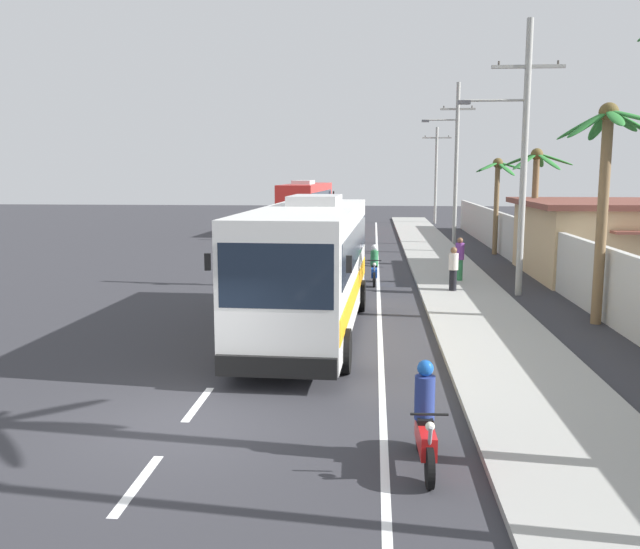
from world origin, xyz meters
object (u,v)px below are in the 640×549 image
at_px(coach_bus_far_lane, 306,205).
at_px(motorcycle_trailing, 374,268).
at_px(pedestrian_near_kerb, 453,268).
at_px(palm_fourth, 536,183).
at_px(motorcycle_beside_bus, 425,425).
at_px(palm_nearest, 606,168).
at_px(pedestrian_far_walk, 460,258).
at_px(utility_pole_far, 455,160).
at_px(utility_pole_mid, 522,152).
at_px(coach_bus_foreground, 310,263).
at_px(utility_pole_distant, 436,173).
at_px(palm_third, 497,184).

distance_m(coach_bus_far_lane, motorcycle_trailing, 24.74).
xyz_separation_m(pedestrian_near_kerb, palm_fourth, (4.61, 7.46, 3.03)).
relative_size(motorcycle_beside_bus, pedestrian_near_kerb, 1.19).
bearing_deg(coach_bus_far_lane, motorcycle_trailing, -77.86).
height_order(pedestrian_near_kerb, palm_nearest, palm_nearest).
bearing_deg(palm_nearest, coach_bus_far_lane, 111.09).
distance_m(pedestrian_far_walk, utility_pole_far, 15.79).
bearing_deg(utility_pole_mid, coach_bus_foreground, -137.46).
height_order(coach_bus_foreground, coach_bus_far_lane, coach_bus_far_lane).
relative_size(pedestrian_far_walk, utility_pole_far, 0.18).
bearing_deg(utility_pole_distant, pedestrian_near_kerb, -93.92).
height_order(pedestrian_far_walk, utility_pole_distant, utility_pole_distant).
relative_size(motorcycle_trailing, pedestrian_far_walk, 1.11).
relative_size(pedestrian_near_kerb, palm_fourth, 0.29).
bearing_deg(motorcycle_trailing, pedestrian_far_walk, 6.39).
xyz_separation_m(coach_bus_far_lane, utility_pole_distant, (10.57, 9.05, 2.40)).
bearing_deg(motorcycle_beside_bus, utility_pole_mid, 73.51).
bearing_deg(coach_bus_foreground, motorcycle_trailing, 78.02).
xyz_separation_m(motorcycle_trailing, pedestrian_near_kerb, (2.95, -2.09, 0.34)).
height_order(motorcycle_beside_bus, pedestrian_near_kerb, pedestrian_near_kerb).
xyz_separation_m(pedestrian_near_kerb, palm_third, (3.77, 12.75, 2.89)).
distance_m(coach_bus_foreground, utility_pole_far, 25.35).
xyz_separation_m(coach_bus_foreground, palm_nearest, (8.58, 1.86, 2.65)).
bearing_deg(motorcycle_beside_bus, utility_pole_far, 82.78).
bearing_deg(coach_bus_foreground, palm_nearest, 12.21).
xyz_separation_m(utility_pole_far, palm_third, (1.77, -4.87, -1.39)).
xyz_separation_m(pedestrian_far_walk, utility_pole_mid, (1.80, -2.51, 4.20)).
xyz_separation_m(pedestrian_near_kerb, utility_pole_mid, (2.34, -0.03, 4.27)).
bearing_deg(motorcycle_beside_bus, coach_bus_far_lane, 98.21).
distance_m(coach_bus_foreground, palm_nearest, 9.17).
xyz_separation_m(motorcycle_beside_bus, motorcycle_trailing, (-0.79, 17.33, -0.02)).
height_order(utility_pole_far, palm_nearest, utility_pole_far).
bearing_deg(coach_bus_foreground, palm_third, 66.10).
height_order(coach_bus_foreground, palm_nearest, palm_nearest).
xyz_separation_m(utility_pole_mid, palm_nearest, (1.45, -4.69, -0.61)).
height_order(coach_bus_foreground, pedestrian_near_kerb, coach_bus_foreground).
relative_size(coach_bus_far_lane, utility_pole_distant, 1.48).
distance_m(motorcycle_trailing, utility_pole_mid, 7.33).
xyz_separation_m(coach_bus_foreground, pedestrian_near_kerb, (4.79, 6.57, -1.01)).
height_order(motorcycle_trailing, utility_pole_distant, utility_pole_distant).
xyz_separation_m(coach_bus_far_lane, palm_fourth, (12.76, -18.78, 1.99)).
height_order(motorcycle_trailing, utility_pole_mid, utility_pole_mid).
bearing_deg(pedestrian_near_kerb, utility_pole_mid, 150.19).
bearing_deg(coach_bus_far_lane, palm_third, -48.53).
xyz_separation_m(coach_bus_foreground, palm_third, (8.56, 19.33, 1.88)).
distance_m(motorcycle_trailing, pedestrian_near_kerb, 3.63).
distance_m(motorcycle_beside_bus, utility_pole_mid, 16.51).
bearing_deg(palm_third, palm_fourth, -80.95).
relative_size(coach_bus_foreground, palm_fourth, 1.94).
relative_size(motorcycle_trailing, utility_pole_far, 0.20).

